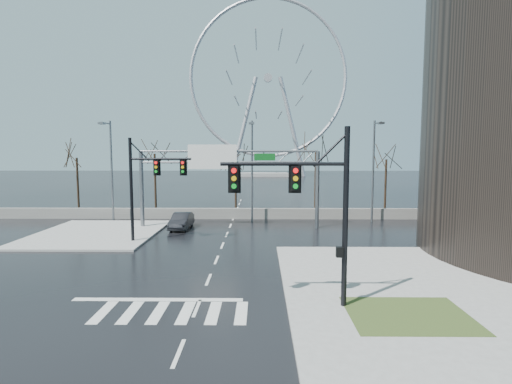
{
  "coord_description": "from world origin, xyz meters",
  "views": [
    {
      "loc": [
        2.81,
        -21.09,
        6.89
      ],
      "look_at": [
        2.5,
        8.02,
        4.0
      ],
      "focal_mm": 28.0,
      "sensor_mm": 36.0,
      "label": 1
    }
  ],
  "objects_px": {
    "signal_mast_near": "(314,200)",
    "car": "(182,221)",
    "signal_mast_far": "(146,180)",
    "ferris_wheel": "(268,85)",
    "sign_gantry": "(225,171)"
  },
  "relations": [
    {
      "from": "signal_mast_far",
      "to": "ferris_wheel",
      "type": "distance_m",
      "value": 89.3
    },
    {
      "from": "signal_mast_far",
      "to": "car",
      "type": "distance_m",
      "value": 7.13
    },
    {
      "from": "signal_mast_near",
      "to": "signal_mast_far",
      "type": "bearing_deg",
      "value": 130.26
    },
    {
      "from": "car",
      "to": "ferris_wheel",
      "type": "bearing_deg",
      "value": 85.36
    },
    {
      "from": "ferris_wheel",
      "to": "car",
      "type": "height_order",
      "value": "ferris_wheel"
    },
    {
      "from": "signal_mast_near",
      "to": "ferris_wheel",
      "type": "height_order",
      "value": "ferris_wheel"
    },
    {
      "from": "sign_gantry",
      "to": "car",
      "type": "distance_m",
      "value": 5.98
    },
    {
      "from": "ferris_wheel",
      "to": "car",
      "type": "distance_m",
      "value": 84.86
    },
    {
      "from": "signal_mast_near",
      "to": "car",
      "type": "height_order",
      "value": "signal_mast_near"
    },
    {
      "from": "signal_mast_near",
      "to": "sign_gantry",
      "type": "bearing_deg",
      "value": 106.19
    },
    {
      "from": "ferris_wheel",
      "to": "signal_mast_near",
      "type": "bearing_deg",
      "value": -89.92
    },
    {
      "from": "sign_gantry",
      "to": "car",
      "type": "xyz_separation_m",
      "value": [
        -3.96,
        -0.38,
        -4.46
      ]
    },
    {
      "from": "signal_mast_far",
      "to": "car",
      "type": "bearing_deg",
      "value": 74.71
    },
    {
      "from": "signal_mast_far",
      "to": "car",
      "type": "height_order",
      "value": "signal_mast_far"
    },
    {
      "from": "sign_gantry",
      "to": "ferris_wheel",
      "type": "xyz_separation_m",
      "value": [
        5.38,
        80.04,
        20.95
      ]
    }
  ]
}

